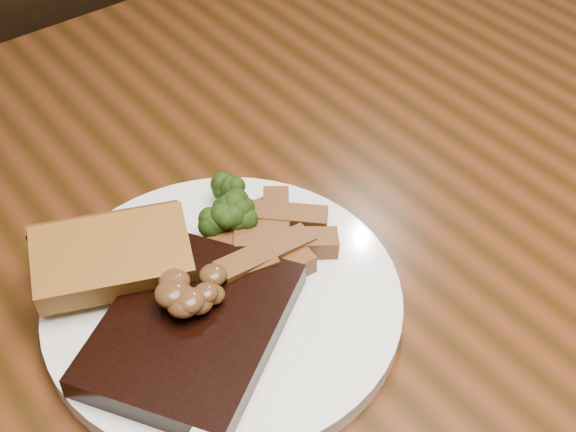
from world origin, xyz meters
The scene contains 9 objects.
dining_table centered at (0.00, 0.00, 0.66)m, with size 1.60×0.90×0.75m.
chair_far centered at (0.15, 0.60, 0.44)m, with size 0.41×0.41×0.82m.
plate centered at (-0.07, -0.03, 0.76)m, with size 0.28×0.28×0.01m, color white.
steak centered at (-0.11, -0.05, 0.77)m, with size 0.16×0.12×0.02m, color black.
steak_bone centered at (-0.11, -0.11, 0.77)m, with size 0.16×0.01×0.02m, color beige.
mushroom_pile centered at (-0.11, -0.04, 0.80)m, with size 0.07×0.07×0.03m, color #522F19, non-canonical shape.
garlic_bread centered at (-0.13, 0.03, 0.77)m, with size 0.12×0.06×0.03m, color #8E6319.
potato_wedges centered at (-0.02, -0.02, 0.77)m, with size 0.11×0.11×0.02m, color brown, non-canonical shape.
broccoli_cluster centered at (-0.02, 0.03, 0.78)m, with size 0.06×0.06×0.04m, color #223C0D, non-canonical shape.
Camera 1 is at (-0.28, -0.39, 1.24)m, focal length 50.00 mm.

